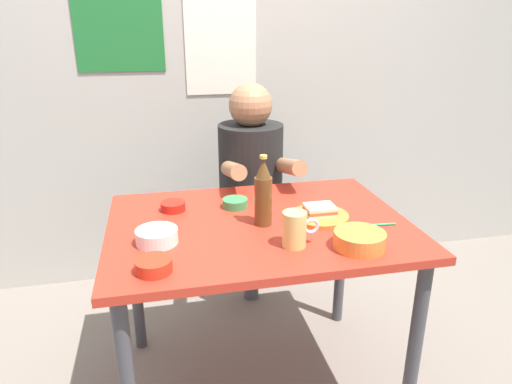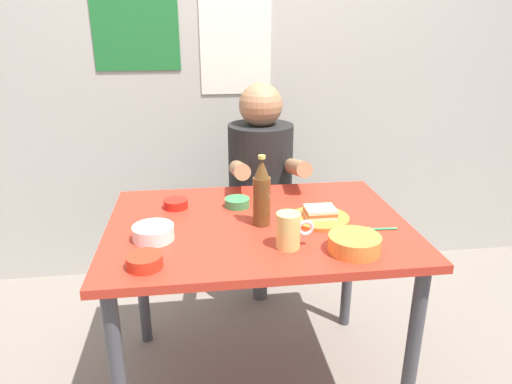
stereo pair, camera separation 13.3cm
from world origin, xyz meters
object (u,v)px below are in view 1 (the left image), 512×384
dining_table (259,244)px  soup_bowl_orange (359,239)px  sandwich (320,210)px  beer_bottle (263,194)px  plate_orange (320,216)px  stool (251,240)px  beer_mug (295,229)px  person_seated (251,166)px

dining_table → soup_bowl_orange: size_ratio=6.47×
sandwich → beer_bottle: size_ratio=0.42×
plate_orange → soup_bowl_orange: size_ratio=1.29×
stool → beer_mug: beer_mug is taller
dining_table → beer_mug: size_ratio=8.73×
person_seated → plate_orange: 0.65m
sandwich → beer_bottle: bearing=-177.4°
stool → soup_bowl_orange: (0.18, -0.90, 0.42)m
beer_bottle → dining_table: bearing=115.8°
stool → plate_orange: size_ratio=2.05×
sandwich → beer_mug: size_ratio=0.87×
sandwich → dining_table: bearing=177.0°
person_seated → plate_orange: (0.13, -0.63, -0.02)m
person_seated → plate_orange: person_seated is taller
beer_bottle → plate_orange: bearing=2.6°
plate_orange → soup_bowl_orange: soup_bowl_orange is taller
beer_mug → beer_bottle: 0.21m
person_seated → beer_bottle: 0.65m
beer_mug → dining_table: bearing=108.9°
person_seated → beer_bottle: person_seated is taller
stool → person_seated: (0.00, -0.01, 0.42)m
plate_orange → beer_mug: 0.26m
dining_table → stool: dining_table is taller
person_seated → plate_orange: size_ratio=3.27×
dining_table → person_seated: person_seated is taller
beer_bottle → soup_bowl_orange: (0.27, -0.25, -0.09)m
beer_mug → beer_bottle: size_ratio=0.48×
beer_mug → person_seated: bearing=88.2°
dining_table → stool: size_ratio=2.44×
plate_orange → beer_bottle: size_ratio=0.84×
soup_bowl_orange → stool: bearing=101.1°
dining_table → sandwich: 0.26m
person_seated → plate_orange: bearing=-78.1°
stool → plate_orange: (0.13, -0.64, 0.40)m
soup_bowl_orange → beer_mug: bearing=164.3°
plate_orange → person_seated: bearing=101.9°
beer_mug → soup_bowl_orange: beer_mug is taller
beer_bottle → soup_bowl_orange: size_ratio=1.54×
stool → sandwich: bearing=-78.3°
dining_table → soup_bowl_orange: (0.28, -0.27, 0.12)m
dining_table → person_seated: size_ratio=1.53×
dining_table → beer_bottle: bearing=-64.2°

